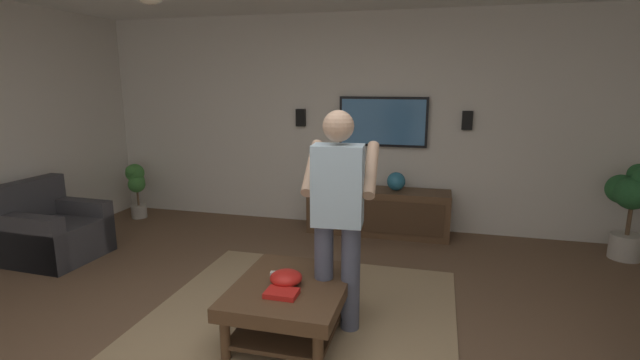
% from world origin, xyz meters
% --- Properties ---
extents(wall_back_tv, '(0.10, 6.98, 2.65)m').
position_xyz_m(wall_back_tv, '(3.24, 0.00, 1.32)').
color(wall_back_tv, silver).
rests_on(wall_back_tv, ground).
extents(area_rug, '(2.43, 2.38, 0.01)m').
position_xyz_m(area_rug, '(0.65, 0.00, 0.01)').
color(area_rug, '#9E8460').
rests_on(area_rug, ground).
extents(armchair, '(0.83, 0.84, 0.82)m').
position_xyz_m(armchair, '(1.24, 2.88, 0.28)').
color(armchair, '#38383D').
rests_on(armchair, ground).
extents(coffee_table, '(1.00, 0.80, 0.40)m').
position_xyz_m(coffee_table, '(0.45, 0.00, 0.30)').
color(coffee_table, '#513823').
rests_on(coffee_table, ground).
extents(media_console, '(0.45, 1.70, 0.55)m').
position_xyz_m(media_console, '(2.90, -0.31, 0.28)').
color(media_console, '#513823').
rests_on(media_console, ground).
extents(tv, '(0.05, 1.08, 0.61)m').
position_xyz_m(tv, '(3.14, -0.31, 1.35)').
color(tv, black).
extents(person_standing, '(0.56, 0.56, 1.64)m').
position_xyz_m(person_standing, '(0.63, -0.31, 0.93)').
color(person_standing, '#4C5166').
rests_on(person_standing, ground).
extents(potted_plant_tall, '(0.49, 0.46, 1.01)m').
position_xyz_m(potted_plant_tall, '(2.70, -2.92, 0.65)').
color(potted_plant_tall, '#B7B2A8').
rests_on(potted_plant_tall, ground).
extents(potted_plant_short, '(0.33, 0.29, 0.74)m').
position_xyz_m(potted_plant_short, '(2.75, 2.95, 0.48)').
color(potted_plant_short, '#B7B2A8').
rests_on(potted_plant_short, ground).
extents(bowl, '(0.23, 0.23, 0.11)m').
position_xyz_m(bowl, '(0.42, 0.03, 0.45)').
color(bowl, red).
rests_on(bowl, coffee_table).
extents(remote_white, '(0.07, 0.16, 0.02)m').
position_xyz_m(remote_white, '(0.57, 0.12, 0.41)').
color(remote_white, white).
rests_on(remote_white, coffee_table).
extents(book, '(0.16, 0.22, 0.04)m').
position_xyz_m(book, '(0.25, -0.00, 0.42)').
color(book, red).
rests_on(book, coffee_table).
extents(vase_round, '(0.22, 0.22, 0.22)m').
position_xyz_m(vase_round, '(2.92, -0.52, 0.66)').
color(vase_round, teal).
rests_on(vase_round, media_console).
extents(wall_speaker_left, '(0.06, 0.12, 0.22)m').
position_xyz_m(wall_speaker_left, '(3.16, -1.29, 1.38)').
color(wall_speaker_left, black).
extents(wall_speaker_right, '(0.06, 0.12, 0.22)m').
position_xyz_m(wall_speaker_right, '(3.16, 0.74, 1.37)').
color(wall_speaker_right, black).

